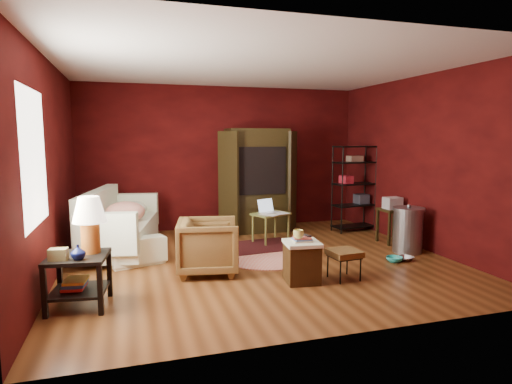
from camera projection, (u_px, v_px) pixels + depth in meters
room at (258, 166)px, 6.09m from camera, size 5.54×5.04×2.84m
sofa at (121, 228)px, 6.74m from camera, size 1.12×2.05×0.77m
armchair at (208, 244)px, 5.70m from camera, size 0.86×0.90×0.80m
pet_bowl_steel at (406, 253)px, 6.31m from camera, size 0.24×0.12×0.23m
pet_bowl_turquoise at (395, 254)px, 6.23m from camera, size 0.24×0.11×0.24m
vase at (78, 252)px, 4.36m from camera, size 0.18×0.19×0.15m
mug at (298, 233)px, 5.23m from camera, size 0.15×0.12×0.13m
side_table at (84, 241)px, 4.57m from camera, size 0.67×0.67×1.18m
sofa_cushions at (118, 225)px, 6.70m from camera, size 1.27×2.29×0.91m
hamper at (302, 261)px, 5.35m from camera, size 0.47×0.47×0.60m
footstool at (344, 254)px, 5.45m from camera, size 0.40×0.40×0.38m
rug_round at (268, 255)px, 6.58m from camera, size 1.82×1.82×0.01m
rug_oriental at (255, 246)px, 7.06m from camera, size 1.37×0.98×0.01m
laptop_desk at (270, 216)px, 7.36m from camera, size 0.72×0.63×0.74m
tv_armoire at (257, 178)px, 8.19m from camera, size 1.56×0.81×1.97m
wire_shelving at (354, 184)px, 8.24m from camera, size 0.84×0.45×1.65m
small_stand at (392, 209)px, 7.32m from camera, size 0.41×0.41×0.79m
trash_can at (408, 230)px, 6.74m from camera, size 0.52×0.52×0.77m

